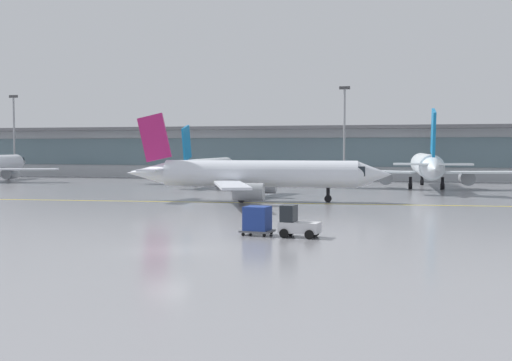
% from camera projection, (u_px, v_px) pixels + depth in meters
% --- Properties ---
extents(ground_plane, '(400.00, 400.00, 0.00)m').
position_uv_depth(ground_plane, '(167.00, 250.00, 37.29)').
color(ground_plane, gray).
extents(taxiway_centreline_stripe, '(109.49, 11.35, 0.01)m').
position_uv_depth(taxiway_centreline_stripe, '(255.00, 203.00, 68.52)').
color(taxiway_centreline_stripe, yellow).
rests_on(taxiway_centreline_stripe, ground_plane).
extents(terminal_concourse, '(190.55, 11.00, 9.60)m').
position_uv_depth(terminal_concourse, '(345.00, 152.00, 118.06)').
color(terminal_concourse, '#B2B7BC').
rests_on(terminal_concourse, ground_plane).
extents(gate_airplane_1, '(25.13, 27.00, 8.95)m').
position_uv_depth(gate_airplane_1, '(209.00, 168.00, 100.69)').
color(gate_airplane_1, white).
rests_on(gate_airplane_1, ground_plane).
extents(gate_airplane_2, '(29.87, 32.20, 10.66)m').
position_uv_depth(gate_airplane_2, '(426.00, 166.00, 91.76)').
color(gate_airplane_2, white).
rests_on(gate_airplane_2, ground_plane).
extents(taxiing_regional_jet, '(29.22, 27.03, 9.67)m').
position_uv_depth(taxiing_regional_jet, '(257.00, 175.00, 70.36)').
color(taxiing_regional_jet, silver).
rests_on(taxiing_regional_jet, ground_plane).
extents(baggage_tug, '(2.72, 1.83, 2.10)m').
position_uv_depth(baggage_tug, '(296.00, 224.00, 42.64)').
color(baggage_tug, silver).
rests_on(baggage_tug, ground_plane).
extents(cargo_dolly_lead, '(2.24, 1.79, 1.94)m').
position_uv_depth(cargo_dolly_lead, '(257.00, 219.00, 43.57)').
color(cargo_dolly_lead, '#595B60').
rests_on(cargo_dolly_lead, ground_plane).
extents(apron_light_mast_0, '(1.80, 0.36, 15.85)m').
position_uv_depth(apron_light_mast_0, '(14.00, 133.00, 125.51)').
color(apron_light_mast_0, gray).
rests_on(apron_light_mast_0, ground_plane).
extents(apron_light_mast_1, '(1.80, 0.36, 15.96)m').
position_uv_depth(apron_light_mast_1, '(344.00, 130.00, 108.42)').
color(apron_light_mast_1, gray).
rests_on(apron_light_mast_1, ground_plane).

